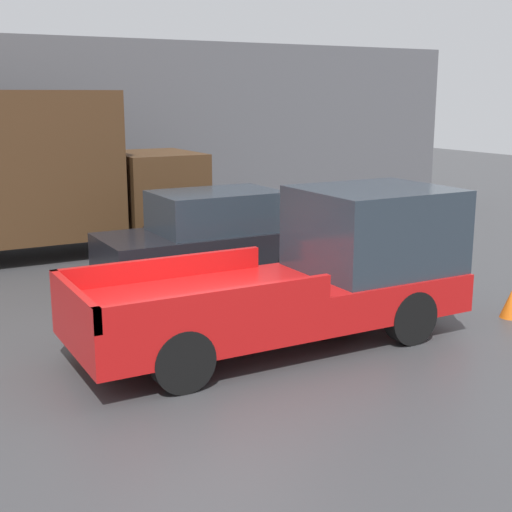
% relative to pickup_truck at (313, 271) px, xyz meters
% --- Properties ---
extents(ground_plane, '(60.00, 60.00, 0.00)m').
position_rel_pickup_truck_xyz_m(ground_plane, '(-1.93, -0.39, -1.01)').
color(ground_plane, '#3D3D3F').
extents(building_wall, '(28.00, 0.15, 5.01)m').
position_rel_pickup_truck_xyz_m(building_wall, '(-1.93, 10.80, 1.50)').
color(building_wall, '#56565B').
rests_on(building_wall, ground).
extents(pickup_truck, '(5.74, 2.08, 2.16)m').
position_rel_pickup_truck_xyz_m(pickup_truck, '(0.00, 0.00, 0.00)').
color(pickup_truck, red).
rests_on(pickup_truck, ground).
extents(car, '(4.22, 1.85, 1.74)m').
position_rel_pickup_truck_xyz_m(car, '(0.10, 3.66, -0.14)').
color(car, black).
rests_on(car, ground).
extents(traffic_cone, '(0.34, 0.34, 0.47)m').
position_rel_pickup_truck_xyz_m(traffic_cone, '(3.33, -0.75, -0.77)').
color(traffic_cone, orange).
rests_on(traffic_cone, ground).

